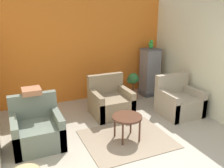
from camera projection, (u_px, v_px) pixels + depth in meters
The scene contains 11 objects.
wall_back_accent at pixel (84, 51), 6.52m from camera, with size 4.53×0.06×2.64m.
wall_right at pixel (199, 56), 5.83m from camera, with size 0.06×3.50×2.64m.
area_rug at pixel (127, 139), 4.80m from camera, with size 1.63×1.40×0.01m.
coffee_table at pixel (127, 119), 4.67m from camera, with size 0.57×0.57×0.48m.
armchair_left at pixel (37, 130), 4.53m from camera, with size 0.87×0.83×0.90m.
armchair_right at pixel (179, 102), 5.84m from camera, with size 0.87×0.83×0.90m.
armchair_middle at pixel (110, 102), 5.82m from camera, with size 0.87×0.83×0.90m.
birdcage at pixel (150, 73), 7.04m from camera, with size 0.53×0.53×1.32m.
parrot at pixel (151, 44), 6.80m from camera, with size 0.12×0.21×0.25m.
potted_plant at pixel (133, 84), 6.72m from camera, with size 0.32×0.29×0.73m.
throw_pillow at pixel (31, 91), 4.59m from camera, with size 0.34×0.34×0.10m.
Camera 1 is at (-1.96, -2.68, 2.47)m, focal length 40.00 mm.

